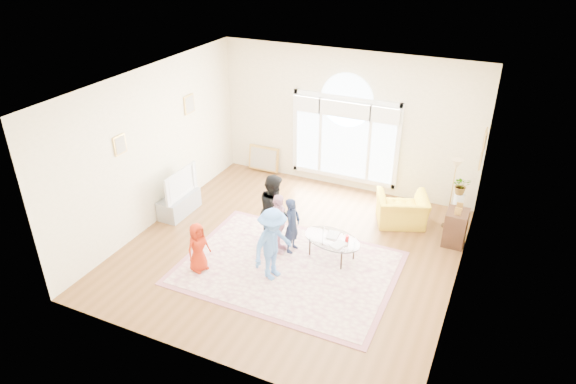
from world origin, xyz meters
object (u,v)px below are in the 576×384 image
at_px(armchair, 402,210).
at_px(coffee_table, 332,240).
at_px(area_rug, 288,268).
at_px(television, 177,183).
at_px(tv_console, 179,204).

bearing_deg(armchair, coffee_table, 42.05).
xyz_separation_m(area_rug, coffee_table, (0.60, 0.64, 0.39)).
bearing_deg(television, armchair, 19.25).
height_order(area_rug, armchair, armchair).
bearing_deg(coffee_table, television, -168.13).
height_order(area_rug, television, television).
xyz_separation_m(coffee_table, armchair, (0.87, 1.74, -0.08)).
relative_size(area_rug, coffee_table, 2.85).
height_order(coffee_table, armchair, armchair).
xyz_separation_m(area_rug, tv_console, (-2.94, 0.84, 0.20)).
distance_m(coffee_table, armchair, 1.95).
height_order(television, coffee_table, television).
distance_m(television, armchair, 4.69).
relative_size(area_rug, armchair, 3.62).
relative_size(tv_console, coffee_table, 0.79).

